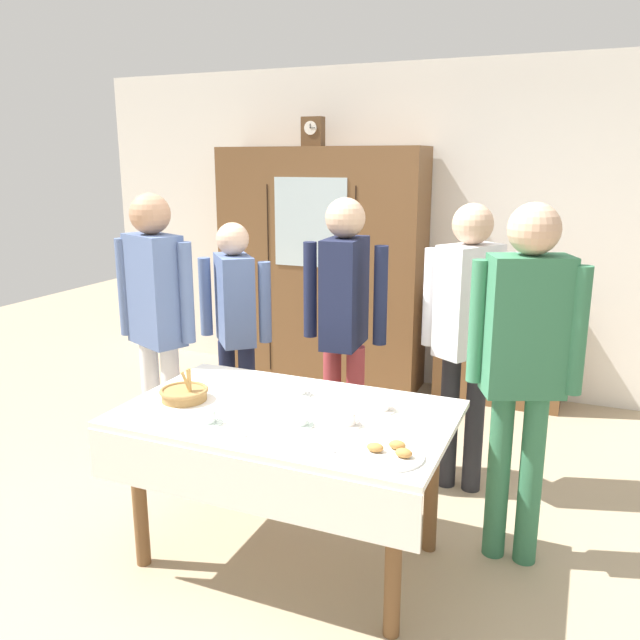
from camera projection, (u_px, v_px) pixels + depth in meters
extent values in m
plane|color=tan|center=(305.00, 535.00, 3.41)|extent=(12.00, 12.00, 0.00)
cube|color=silver|center=(432.00, 230.00, 5.45)|extent=(6.40, 0.10, 2.70)
cylinder|color=brown|center=(139.00, 494.00, 3.08)|extent=(0.07, 0.07, 0.75)
cylinder|color=brown|center=(393.00, 556.00, 2.60)|extent=(0.07, 0.07, 0.75)
cylinder|color=brown|center=(213.00, 440.00, 3.67)|extent=(0.07, 0.07, 0.75)
cylinder|color=brown|center=(432.00, 482.00, 3.20)|extent=(0.07, 0.07, 0.75)
cube|color=white|center=(287.00, 414.00, 3.04)|extent=(1.54, 0.94, 0.03)
cube|color=white|center=(238.00, 485.00, 2.66)|extent=(1.54, 0.01, 0.24)
cube|color=brown|center=(321.00, 267.00, 5.61)|extent=(1.79, 0.45, 2.03)
cube|color=silver|center=(310.00, 223.00, 5.30)|extent=(0.65, 0.01, 0.73)
cube|color=black|center=(269.00, 280.00, 5.58)|extent=(0.01, 0.01, 1.63)
cube|color=black|center=(354.00, 287.00, 5.28)|extent=(0.01, 0.01, 1.63)
cube|color=brown|center=(313.00, 132.00, 5.36)|extent=(0.18, 0.10, 0.24)
cylinder|color=white|center=(310.00, 128.00, 5.30)|extent=(0.11, 0.01, 0.11)
cube|color=black|center=(310.00, 126.00, 5.29)|extent=(0.00, 0.00, 0.04)
cube|color=black|center=(312.00, 128.00, 5.29)|extent=(0.05, 0.00, 0.00)
cube|color=brown|center=(499.00, 349.00, 5.21)|extent=(0.99, 0.35, 0.88)
cube|color=#664C7A|center=(503.00, 294.00, 5.10)|extent=(0.17, 0.19, 0.02)
cube|color=#99332D|center=(503.00, 292.00, 5.09)|extent=(0.15, 0.22, 0.02)
cylinder|color=white|center=(347.00, 425.00, 2.87)|extent=(0.13, 0.13, 0.01)
cylinder|color=white|center=(347.00, 418.00, 2.86)|extent=(0.08, 0.08, 0.05)
torus|color=white|center=(355.00, 419.00, 2.85)|extent=(0.04, 0.01, 0.04)
cylinder|color=#47230F|center=(347.00, 414.00, 2.86)|extent=(0.06, 0.06, 0.01)
cylinder|color=silver|center=(299.00, 425.00, 2.87)|extent=(0.13, 0.13, 0.01)
cylinder|color=silver|center=(299.00, 418.00, 2.86)|extent=(0.08, 0.08, 0.05)
torus|color=silver|center=(307.00, 419.00, 2.85)|extent=(0.04, 0.01, 0.04)
cylinder|color=silver|center=(208.00, 422.00, 2.90)|extent=(0.13, 0.13, 0.01)
cylinder|color=silver|center=(208.00, 416.00, 2.89)|extent=(0.08, 0.08, 0.05)
torus|color=silver|center=(215.00, 417.00, 2.87)|extent=(0.04, 0.01, 0.04)
cylinder|color=white|center=(299.00, 394.00, 3.25)|extent=(0.13, 0.13, 0.01)
cylinder|color=white|center=(298.00, 388.00, 3.24)|extent=(0.08, 0.08, 0.05)
torus|color=white|center=(305.00, 389.00, 3.22)|extent=(0.04, 0.01, 0.04)
cylinder|color=white|center=(382.00, 410.00, 3.04)|extent=(0.13, 0.13, 0.01)
cylinder|color=white|center=(382.00, 404.00, 3.03)|extent=(0.08, 0.08, 0.05)
torus|color=white|center=(390.00, 404.00, 3.02)|extent=(0.04, 0.01, 0.04)
cylinder|color=#47230F|center=(382.00, 399.00, 3.03)|extent=(0.06, 0.06, 0.01)
cylinder|color=#9E7542|center=(184.00, 395.00, 3.17)|extent=(0.22, 0.22, 0.05)
torus|color=#9E7542|center=(184.00, 390.00, 3.17)|extent=(0.24, 0.24, 0.02)
cylinder|color=tan|center=(186.00, 382.00, 3.13)|extent=(0.04, 0.04, 0.12)
cylinder|color=tan|center=(189.00, 382.00, 3.14)|extent=(0.04, 0.03, 0.12)
cylinder|color=tan|center=(190.00, 381.00, 3.16)|extent=(0.03, 0.04, 0.12)
cylinder|color=white|center=(389.00, 455.00, 2.57)|extent=(0.28, 0.28, 0.01)
ellipsoid|color=#BC7F3D|center=(404.00, 453.00, 2.54)|extent=(0.07, 0.05, 0.04)
ellipsoid|color=#BC7F3D|center=(397.00, 445.00, 2.61)|extent=(0.07, 0.05, 0.04)
ellipsoid|color=#BC7F3D|center=(375.00, 447.00, 2.59)|extent=(0.07, 0.05, 0.04)
cube|color=silver|center=(320.00, 449.00, 2.63)|extent=(0.10, 0.01, 0.00)
ellipsoid|color=silver|center=(332.00, 451.00, 2.61)|extent=(0.03, 0.02, 0.01)
cube|color=silver|center=(233.00, 433.00, 2.79)|extent=(0.10, 0.01, 0.00)
ellipsoid|color=silver|center=(244.00, 435.00, 2.76)|extent=(0.03, 0.02, 0.01)
cylinder|color=#191E38|center=(228.00, 395.00, 4.34)|extent=(0.11, 0.11, 0.76)
cylinder|color=#191E38|center=(248.00, 399.00, 4.29)|extent=(0.11, 0.11, 0.76)
cube|color=slate|center=(235.00, 299.00, 4.15)|extent=(0.39, 0.40, 0.57)
sphere|color=#DBB293|center=(233.00, 239.00, 4.06)|extent=(0.21, 0.21, 0.21)
cylinder|color=slate|center=(205.00, 297.00, 4.24)|extent=(0.08, 0.08, 0.52)
cylinder|color=slate|center=(265.00, 302.00, 4.07)|extent=(0.08, 0.08, 0.52)
cylinder|color=#33704C|center=(498.00, 475.00, 3.15)|extent=(0.11, 0.11, 0.87)
cylinder|color=#33704C|center=(530.00, 480.00, 3.09)|extent=(0.11, 0.11, 0.87)
cube|color=#33704C|center=(526.00, 326.00, 2.93)|extent=(0.41, 0.32, 0.65)
sphere|color=tan|center=(534.00, 229.00, 2.83)|extent=(0.23, 0.23, 0.23)
cylinder|color=#33704C|center=(477.00, 322.00, 3.02)|extent=(0.08, 0.08, 0.58)
cylinder|color=#33704C|center=(578.00, 331.00, 2.85)|extent=(0.08, 0.08, 0.58)
cylinder|color=#933338|center=(332.00, 410.00, 3.98)|extent=(0.11, 0.11, 0.85)
cylinder|color=#933338|center=(355.00, 414.00, 3.92)|extent=(0.11, 0.11, 0.85)
cube|color=#191E38|center=(345.00, 293.00, 3.77)|extent=(0.22, 0.37, 0.64)
sphere|color=tan|center=(345.00, 218.00, 3.66)|extent=(0.23, 0.23, 0.23)
cylinder|color=#191E38|center=(310.00, 290.00, 3.85)|extent=(0.08, 0.08, 0.57)
cylinder|color=#191E38|center=(380.00, 296.00, 3.69)|extent=(0.08, 0.08, 0.57)
cylinder|color=silver|center=(152.00, 409.00, 3.97)|extent=(0.11, 0.11, 0.86)
cylinder|color=silver|center=(173.00, 413.00, 3.92)|extent=(0.11, 0.11, 0.86)
cube|color=slate|center=(155.00, 290.00, 3.76)|extent=(0.41, 0.33, 0.65)
sphere|color=tan|center=(150.00, 214.00, 3.66)|extent=(0.23, 0.23, 0.23)
cylinder|color=slate|center=(124.00, 287.00, 3.85)|extent=(0.08, 0.08, 0.58)
cylinder|color=slate|center=(187.00, 293.00, 3.68)|extent=(0.08, 0.08, 0.58)
cylinder|color=#232328|center=(449.00, 420.00, 3.84)|extent=(0.11, 0.11, 0.84)
cylinder|color=#232328|center=(474.00, 424.00, 3.78)|extent=(0.11, 0.11, 0.84)
cube|color=silver|center=(468.00, 300.00, 3.63)|extent=(0.36, 0.41, 0.63)
sphere|color=tan|center=(473.00, 224.00, 3.53)|extent=(0.23, 0.23, 0.23)
cylinder|color=silver|center=(430.00, 297.00, 3.72)|extent=(0.08, 0.08, 0.57)
cylinder|color=silver|center=(509.00, 304.00, 3.55)|extent=(0.08, 0.08, 0.57)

